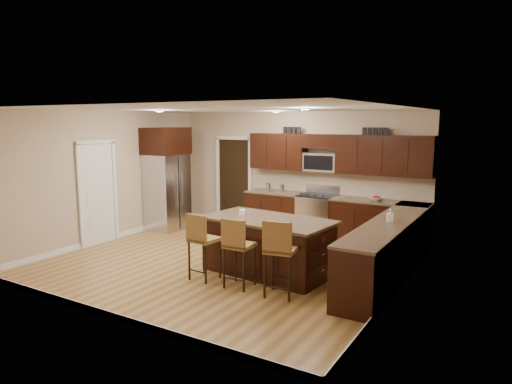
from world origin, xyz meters
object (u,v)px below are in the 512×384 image
Objects in this scene: stool_right at (280,250)px; refrigerator at (167,177)px; stool_mid at (237,245)px; island at (268,248)px; range at (317,216)px; stool_left at (202,239)px.

refrigerator reaches higher than stool_right.
refrigerator is at bearing 143.55° from stool_mid.
stool_right reaches higher than island.
island is 0.88m from stool_mid.
refrigerator is (-4.21, 2.38, 0.50)m from stool_right.
range is 1.03× the size of stool_left.
island is 1.13m from stool_left.
refrigerator is at bearing 144.42° from stool_left.
refrigerator reaches higher than stool_mid.
stool_left reaches higher than island.
stool_left is at bearing -97.85° from range.
stool_mid is (0.67, -0.00, -0.00)m from stool_left.
stool_right reaches higher than range.
island is at bearing 84.41° from stool_mid.
stool_right reaches higher than stool_left.
range is at bearing 91.01° from stool_mid.
range is 3.45m from stool_mid.
island is 1.11m from stool_right.
stool_mid is 4.26m from refrigerator.
stool_mid is 0.71m from stool_right.
range reaches higher than stool_left.
stool_mid reaches higher than island.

